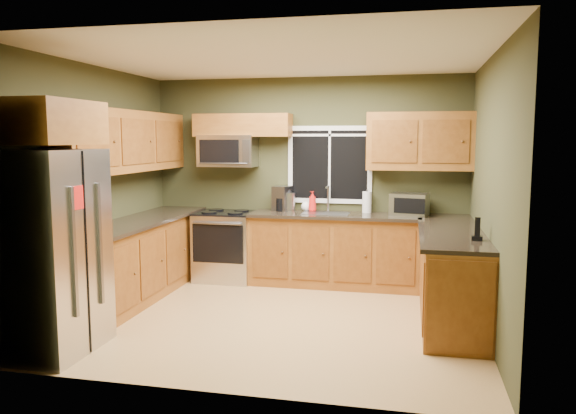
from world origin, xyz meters
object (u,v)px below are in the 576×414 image
at_px(toaster_oven, 409,204).
at_px(soap_bottle_c, 306,204).
at_px(soap_bottle_a, 312,201).
at_px(coffee_maker, 282,199).
at_px(paper_towel_roll, 367,202).
at_px(refrigerator, 50,252).
at_px(range, 226,245).
at_px(cordless_phone, 477,233).
at_px(microwave, 228,151).
at_px(kettle, 289,201).

xyz_separation_m(toaster_oven, soap_bottle_c, (-1.35, 0.19, -0.06)).
bearing_deg(soap_bottle_a, coffee_maker, -178.32).
bearing_deg(paper_towel_roll, refrigerator, -130.50).
xyz_separation_m(refrigerator, paper_towel_roll, (2.55, 2.98, 0.18)).
height_order(refrigerator, range, refrigerator).
bearing_deg(soap_bottle_a, soap_bottle_c, 152.12).
distance_m(range, soap_bottle_c, 1.21).
relative_size(coffee_maker, cordless_phone, 1.49).
height_order(microwave, soap_bottle_c, microwave).
bearing_deg(paper_towel_roll, cordless_phone, -56.94).
relative_size(range, soap_bottle_a, 3.51).
distance_m(kettle, soap_bottle_a, 0.31).
bearing_deg(toaster_oven, coffee_maker, 175.64).
bearing_deg(refrigerator, paper_towel_roll, 49.50).
relative_size(refrigerator, soap_bottle_c, 10.90).
distance_m(toaster_oven, kettle, 1.57).
height_order(microwave, toaster_oven, microwave).
bearing_deg(toaster_oven, refrigerator, -137.66).
xyz_separation_m(toaster_oven, paper_towel_roll, (-0.54, 0.17, -0.00)).
xyz_separation_m(range, kettle, (0.83, 0.18, 0.61)).
distance_m(coffee_maker, cordless_phone, 2.90).
bearing_deg(toaster_oven, soap_bottle_a, 173.66).
bearing_deg(soap_bottle_c, refrigerator, -120.10).
height_order(refrigerator, paper_towel_roll, refrigerator).
height_order(refrigerator, soap_bottle_a, refrigerator).
bearing_deg(coffee_maker, paper_towel_roll, 2.15).
bearing_deg(cordless_phone, toaster_oven, 111.19).
distance_m(coffee_maker, kettle, 0.10).
xyz_separation_m(microwave, kettle, (0.83, 0.04, -0.65)).
bearing_deg(microwave, cordless_phone, -29.72).
bearing_deg(range, soap_bottle_a, 8.95).
distance_m(refrigerator, range, 2.89).
relative_size(range, kettle, 3.18).
bearing_deg(paper_towel_roll, range, -173.53).
distance_m(soap_bottle_a, cordless_phone, 2.59).
bearing_deg(kettle, paper_towel_roll, 1.68).
height_order(toaster_oven, soap_bottle_c, toaster_oven).
relative_size(paper_towel_roll, cordless_phone, 1.37).
relative_size(paper_towel_roll, soap_bottle_c, 1.82).
relative_size(toaster_oven, kettle, 1.70).
distance_m(paper_towel_roll, soap_bottle_a, 0.71).
relative_size(toaster_oven, soap_bottle_a, 1.88).
xyz_separation_m(kettle, paper_towel_roll, (1.03, 0.03, 0.00)).
xyz_separation_m(coffee_maker, kettle, (0.10, 0.01, -0.02)).
relative_size(microwave, coffee_maker, 2.33).
height_order(refrigerator, cordless_phone, refrigerator).
height_order(range, paper_towel_roll, paper_towel_roll).
xyz_separation_m(kettle, soap_bottle_a, (0.31, -0.00, -0.00)).
bearing_deg(toaster_oven, range, -179.01).
height_order(range, soap_bottle_a, soap_bottle_a).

